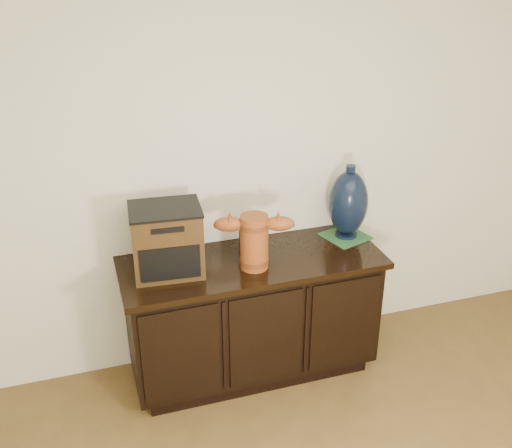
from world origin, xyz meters
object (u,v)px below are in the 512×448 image
object	(u,v)px
spray_can	(244,239)
lamp_base	(348,203)
terracotta_vessel	(254,239)
sideboard	(252,315)
tv_radio	(167,240)

from	to	relation	value
spray_can	lamp_base	bearing A→B (deg)	-1.03
terracotta_vessel	spray_can	xyz separation A→B (m)	(-0.00, 0.19, -0.09)
sideboard	lamp_base	bearing A→B (deg)	9.26
tv_radio	spray_can	world-z (taller)	tv_radio
sideboard	lamp_base	distance (m)	0.86
lamp_base	spray_can	xyz separation A→B (m)	(-0.63, 0.01, -0.14)
tv_radio	spray_can	distance (m)	0.47
sideboard	tv_radio	xyz separation A→B (m)	(-0.46, 0.02, 0.55)
tv_radio	lamp_base	world-z (taller)	lamp_base
sideboard	tv_radio	size ratio (longest dim) A/B	3.75
terracotta_vessel	tv_radio	world-z (taller)	tv_radio
sideboard	tv_radio	bearing A→B (deg)	177.33
terracotta_vessel	sideboard	bearing A→B (deg)	96.99
terracotta_vessel	spray_can	world-z (taller)	terracotta_vessel
sideboard	terracotta_vessel	bearing A→B (deg)	-99.07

